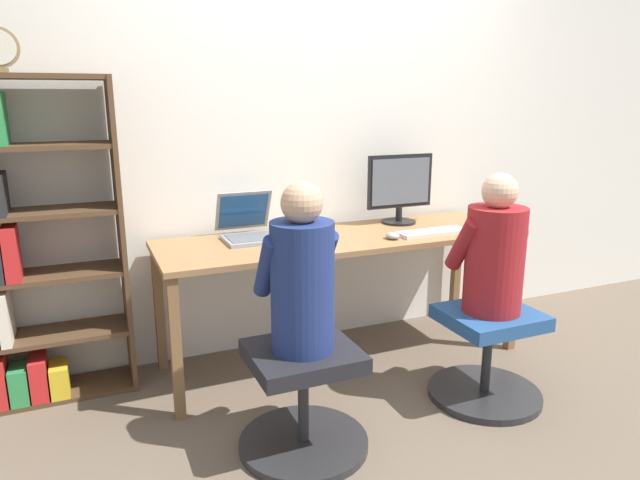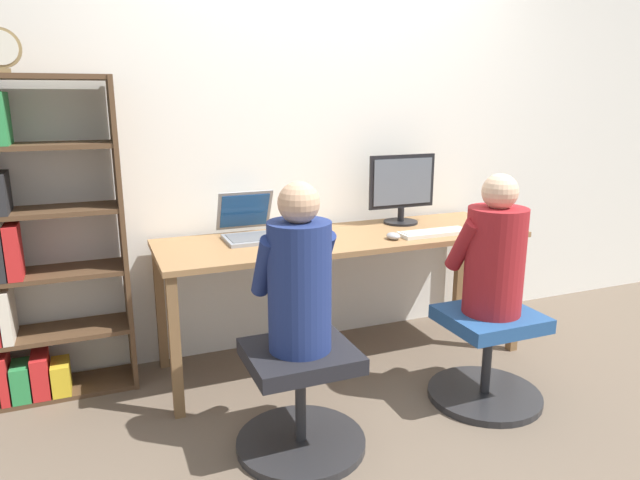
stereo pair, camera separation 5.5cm
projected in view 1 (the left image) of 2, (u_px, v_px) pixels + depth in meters
ground_plane at (368, 381)px, 3.12m from camera, size 14.00×14.00×0.00m
wall_back at (317, 133)px, 3.44m from camera, size 10.00×0.05×2.60m
desk at (344, 248)px, 3.25m from camera, size 2.09×0.65×0.75m
desktop_monitor at (400, 189)px, 3.50m from camera, size 0.44×0.21×0.42m
laptop at (250, 229)px, 3.16m from camera, size 0.31×0.38×0.25m
keyboard at (433, 232)px, 3.26m from camera, size 0.42×0.13×0.03m
computer_mouse_by_keyboard at (393, 236)px, 3.15m from camera, size 0.07×0.09×0.04m
office_chair_left at (487, 354)px, 2.91m from camera, size 0.58×0.58×0.47m
office_chair_right at (303, 398)px, 2.49m from camera, size 0.58×0.58×0.47m
person_at_monitor at (494, 252)px, 2.78m from camera, size 0.35×0.33×0.69m
person_at_laptop at (302, 277)px, 2.36m from camera, size 0.33×0.32×0.72m
bookshelf at (10, 253)px, 2.74m from camera, size 0.83×0.29×1.62m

